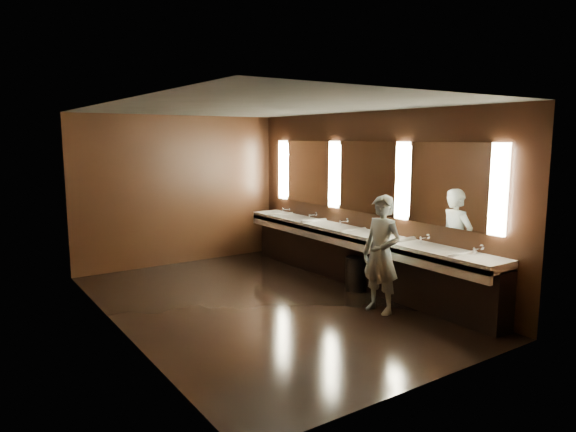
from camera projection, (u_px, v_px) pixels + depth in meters
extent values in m
plane|color=black|center=(262.00, 304.00, 7.44)|extent=(6.00, 6.00, 0.00)
cube|color=#2D2D2B|center=(261.00, 107.00, 7.02)|extent=(4.00, 6.00, 0.02)
cube|color=black|center=(179.00, 190.00, 9.68)|extent=(4.00, 0.02, 2.80)
cube|color=black|center=(428.00, 244.00, 4.78)|extent=(4.00, 0.02, 2.80)
cube|color=black|center=(118.00, 221.00, 6.12)|extent=(0.02, 6.00, 2.80)
cube|color=black|center=(366.00, 199.00, 8.34)|extent=(0.02, 6.00, 2.80)
cube|color=black|center=(357.00, 260.00, 8.39)|extent=(0.36, 5.40, 0.81)
cube|color=white|center=(353.00, 234.00, 8.27)|extent=(0.55, 5.40, 0.12)
cube|color=white|center=(341.00, 240.00, 8.15)|extent=(0.06, 5.40, 0.18)
cylinder|color=silver|center=(478.00, 248.00, 6.56)|extent=(0.18, 0.04, 0.04)
cylinder|color=silver|center=(425.00, 237.00, 7.28)|extent=(0.18, 0.04, 0.04)
cylinder|color=silver|center=(381.00, 228.00, 8.00)|extent=(0.18, 0.04, 0.04)
cylinder|color=silver|center=(344.00, 221.00, 8.72)|extent=(0.18, 0.04, 0.04)
cylinder|color=silver|center=(313.00, 214.00, 9.43)|extent=(0.18, 0.04, 0.04)
cylinder|color=silver|center=(286.00, 209.00, 10.15)|extent=(0.18, 0.04, 0.04)
cube|color=#FBF1C8|center=(499.00, 190.00, 6.31)|extent=(0.06, 0.22, 1.15)
cube|color=white|center=(447.00, 185.00, 6.97)|extent=(0.03, 1.32, 1.15)
cube|color=#FBF1C8|center=(402.00, 181.00, 7.62)|extent=(0.06, 0.23, 1.15)
cube|color=white|center=(366.00, 177.00, 8.28)|extent=(0.03, 1.32, 1.15)
cube|color=#FBF1C8|center=(334.00, 175.00, 8.93)|extent=(0.06, 0.23, 1.15)
cube|color=white|center=(307.00, 172.00, 9.59)|extent=(0.03, 1.32, 1.15)
cube|color=#FBF1C8|center=(283.00, 170.00, 10.24)|extent=(0.06, 0.22, 1.15)
imported|color=#8CB1D1|center=(381.00, 254.00, 6.99)|extent=(0.46, 0.64, 1.62)
cylinder|color=black|center=(356.00, 274.00, 8.06)|extent=(0.44, 0.44, 0.53)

